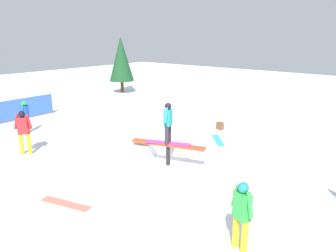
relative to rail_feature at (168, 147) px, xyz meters
The scene contains 12 objects.
ground_plane 0.66m from the rail_feature, ahead, with size 60.00×60.00×0.00m, color white.
rail_feature is the anchor object (origin of this frame).
snow_kicker_ramp 1.69m from the rail_feature, 162.19° to the right, with size 1.80×1.50×0.58m, color white.
main_rider_on_rail 0.79m from the rail_feature, ahead, with size 1.52×0.84×1.37m.
bystander_green 4.76m from the rail_feature, 32.39° to the right, with size 0.62×0.33×1.51m.
bystander_blue 7.24m from the rail_feature, behind, with size 0.47×0.58×1.47m.
bystander_red 5.33m from the rail_feature, 151.36° to the right, with size 0.56×0.51×1.64m.
loose_snowboard_cyan 3.40m from the rail_feature, 91.27° to the left, with size 1.48×0.28×0.02m, color #2EB2D6.
loose_snowboard_coral 3.82m from the rail_feature, 95.52° to the right, with size 1.48×0.28×0.02m, color #F56F5B.
backpack_on_snow 4.93m from the rail_feature, 100.27° to the left, with size 0.30×0.22×0.34m, color brown.
safety_fence 9.68m from the rail_feature, behind, with size 0.24×4.26×1.10m.
pine_tree_far 14.68m from the rail_feature, 143.38° to the left, with size 1.80×1.80×4.10m.
Camera 1 is at (6.58, -7.93, 4.28)m, focal length 35.00 mm.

